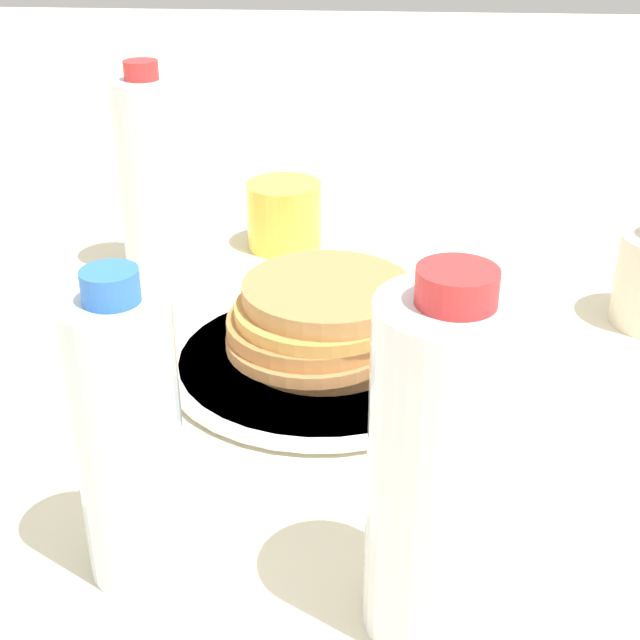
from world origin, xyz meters
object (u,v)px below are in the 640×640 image
(plate, at_px, (320,361))
(water_bottle_near, at_px, (442,472))
(pancake_stack, at_px, (320,322))
(water_bottle_mid, at_px, (151,178))
(juice_glass, at_px, (284,215))
(water_bottle_far, at_px, (129,440))

(plate, height_order, water_bottle_near, water_bottle_near)
(pancake_stack, distance_m, water_bottle_mid, 0.27)
(plate, relative_size, pancake_stack, 1.67)
(juice_glass, xyz_separation_m, water_bottle_mid, (-0.08, 0.13, 0.07))
(plate, xyz_separation_m, water_bottle_mid, (0.19, 0.19, 0.10))
(water_bottle_far, bearing_deg, water_bottle_near, -99.67)
(juice_glass, bearing_deg, water_bottle_far, 176.56)
(plate, bearing_deg, water_bottle_near, -162.79)
(pancake_stack, bearing_deg, plate, 165.22)
(plate, bearing_deg, water_bottle_far, 159.70)
(pancake_stack, height_order, water_bottle_far, water_bottle_far)
(water_bottle_far, bearing_deg, pancake_stack, -20.28)
(water_bottle_mid, bearing_deg, plate, -135.70)
(juice_glass, distance_m, water_bottle_near, 0.57)
(juice_glass, xyz_separation_m, water_bottle_near, (-0.55, -0.15, 0.07))
(plate, bearing_deg, water_bottle_mid, 44.30)
(plate, distance_m, water_bottle_mid, 0.28)
(pancake_stack, relative_size, water_bottle_near, 0.71)
(pancake_stack, distance_m, water_bottle_near, 0.30)
(juice_glass, relative_size, water_bottle_near, 0.37)
(plate, distance_m, juice_glass, 0.28)
(pancake_stack, xyz_separation_m, water_bottle_far, (-0.25, 0.09, 0.05))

